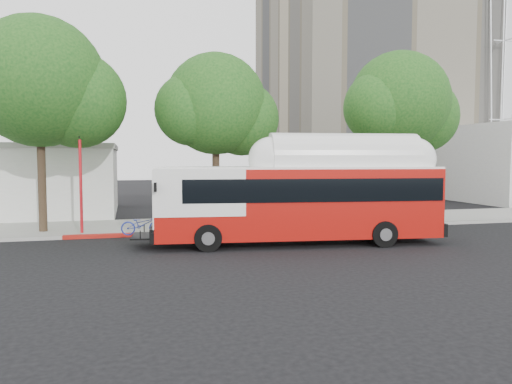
# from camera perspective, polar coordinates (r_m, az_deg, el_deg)

# --- Properties ---
(ground) EXTENTS (120.00, 120.00, 0.00)m
(ground) POSITION_cam_1_polar(r_m,az_deg,el_deg) (19.60, 1.36, -6.26)
(ground) COLOR black
(ground) RESTS_ON ground
(sidewalk) EXTENTS (60.00, 5.00, 0.15)m
(sidewalk) POSITION_cam_1_polar(r_m,az_deg,el_deg) (25.83, -2.57, -3.61)
(sidewalk) COLOR gray
(sidewalk) RESTS_ON ground
(curb_strip) EXTENTS (60.00, 0.30, 0.15)m
(curb_strip) POSITION_cam_1_polar(r_m,az_deg,el_deg) (23.31, -1.25, -4.43)
(curb_strip) COLOR gray
(curb_strip) RESTS_ON ground
(red_curb_segment) EXTENTS (10.00, 0.32, 0.16)m
(red_curb_segment) POSITION_cam_1_polar(r_m,az_deg,el_deg) (22.83, -8.63, -4.64)
(red_curb_segment) COLOR #9F1811
(red_curb_segment) RESTS_ON ground
(street_tree_left) EXTENTS (6.67, 5.80, 9.74)m
(street_tree_left) POSITION_cam_1_polar(r_m,az_deg,el_deg) (24.53, -22.41, 10.99)
(street_tree_left) COLOR #2D2116
(street_tree_left) RESTS_ON ground
(street_tree_mid) EXTENTS (5.75, 5.00, 8.62)m
(street_tree_mid) POSITION_cam_1_polar(r_m,az_deg,el_deg) (25.17, -3.75, 9.49)
(street_tree_mid) COLOR #2D2116
(street_tree_mid) RESTS_ON ground
(street_tree_right) EXTENTS (6.21, 5.40, 9.18)m
(street_tree_right) POSITION_cam_1_polar(r_m,az_deg,el_deg) (28.63, 16.76, 9.37)
(street_tree_right) COLOR #2D2116
(street_tree_right) RESTS_ON ground
(apartment_tower) EXTENTS (18.00, 18.00, 37.00)m
(apartment_tower) POSITION_cam_1_polar(r_m,az_deg,el_deg) (53.92, 12.37, 19.09)
(apartment_tower) COLOR tan
(apartment_tower) RESTS_ON ground
(transit_bus) EXTENTS (12.25, 3.71, 3.57)m
(transit_bus) POSITION_cam_1_polar(r_m,az_deg,el_deg) (20.03, 5.05, -1.24)
(transit_bus) COLOR #A5100B
(transit_bus) RESTS_ON ground
(signal_pole) EXTENTS (0.13, 0.44, 4.61)m
(signal_pole) POSITION_cam_1_polar(r_m,az_deg,el_deg) (23.25, -19.40, 0.99)
(signal_pole) COLOR red
(signal_pole) RESTS_ON ground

